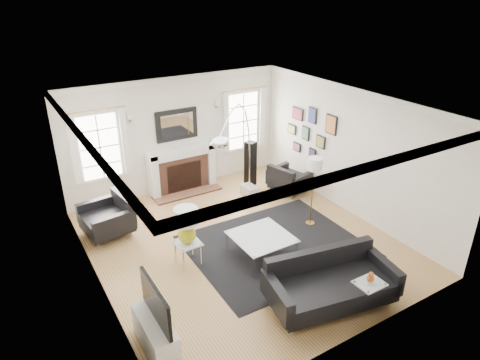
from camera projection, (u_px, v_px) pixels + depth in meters
floor at (241, 242)px, 8.58m from camera, size 6.00×6.00×0.00m
back_wall at (177, 134)px, 10.31m from camera, size 5.50×0.04×2.80m
front_wall at (359, 260)px, 5.66m from camera, size 5.50×0.04×2.80m
left_wall at (92, 217)px, 6.69m from camera, size 0.04×6.00×2.80m
right_wall at (349, 151)px, 9.28m from camera, size 0.04×6.00×2.80m
ceiling at (241, 106)px, 7.39m from camera, size 5.50×6.00×0.02m
crown_molding at (241, 109)px, 7.42m from camera, size 5.50×6.00×0.12m
fireplace at (182, 170)px, 10.51m from camera, size 1.70×0.69×1.11m
mantel_mirror at (177, 125)px, 10.17m from camera, size 1.05×0.07×0.75m
window_left at (100, 147)px, 9.37m from camera, size 1.24×0.15×1.62m
window_right at (243, 121)px, 11.11m from camera, size 1.24×0.15×1.62m
gallery_wall at (310, 130)px, 10.21m from camera, size 0.04×1.73×1.29m
tv_unit at (156, 330)px, 5.97m from camera, size 0.35×1.00×1.09m
area_rug at (276, 246)px, 8.44m from camera, size 3.29×2.76×0.01m
sofa at (329, 283)px, 6.84m from camera, size 2.20×1.31×0.67m
armchair_left at (110, 218)px, 8.70m from camera, size 1.01×1.10×0.68m
armchair_right at (288, 180)px, 10.45m from camera, size 1.00×1.07×0.61m
coffee_table at (262, 237)px, 7.95m from camera, size 1.03×1.03×0.46m
side_table_left at (188, 247)px, 7.73m from camera, size 0.44×0.44×0.49m
nesting_table at (369, 289)px, 6.71m from camera, size 0.44×0.37×0.49m
gourd_lamp at (186, 223)px, 7.52m from camera, size 0.43×0.43×0.69m
orange_vase at (371, 278)px, 6.62m from camera, size 0.12×0.12×0.19m
arc_floor_lamp at (236, 156)px, 9.09m from camera, size 1.81×1.68×2.57m
stick_floor_lamp at (314, 167)px, 8.67m from camera, size 0.31×0.31×1.53m
speaker_tower at (250, 164)px, 10.78m from camera, size 0.29×0.29×1.16m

